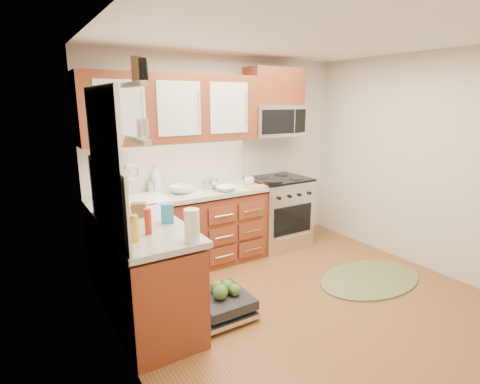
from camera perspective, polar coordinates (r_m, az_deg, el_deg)
floor at (r=3.94m, az=10.56°, el=-16.40°), size 3.50×3.50×0.00m
ceiling at (r=3.45m, az=12.53°, el=22.43°), size 3.50×3.50×0.00m
wall_back at (r=4.89m, az=-2.67°, el=5.40°), size 3.50×0.04×2.50m
wall_left at (r=2.65m, az=-17.56°, el=-2.55°), size 0.04×3.50×2.50m
wall_right at (r=4.84m, az=26.88°, el=3.83°), size 0.04×3.50×2.50m
base_cabinet_back at (r=4.52m, az=-8.79°, el=-6.27°), size 2.05×0.60×0.85m
base_cabinet_left at (r=3.49m, az=-13.90°, el=-12.80°), size 0.60×1.25×0.85m
countertop_back at (r=4.37m, az=-8.96°, el=-0.45°), size 2.07×0.64×0.05m
countertop_left at (r=3.31m, az=-14.21°, el=-5.39°), size 0.64×1.27×0.05m
backsplash_back at (r=4.58m, az=-10.55°, el=4.09°), size 2.05×0.02×0.57m
backsplash_left at (r=3.16m, az=-19.64°, el=-0.86°), size 0.02×1.25×0.57m
upper_cabinets at (r=4.36m, az=-10.16°, el=12.43°), size 2.05×0.35×0.75m
cabinet_over_mw at (r=5.06m, az=5.24°, el=15.70°), size 0.76×0.35×0.47m
range at (r=5.16m, az=5.80°, el=-3.03°), size 0.76×0.64×0.95m
microwave at (r=5.04m, az=5.30°, el=10.76°), size 0.76×0.38×0.40m
sink at (r=4.21m, az=-15.40°, el=-2.75°), size 0.62×0.50×0.26m
dishwasher at (r=3.66m, az=-3.23°, el=-16.85°), size 0.70×0.60×0.20m
window at (r=3.07m, az=-20.05°, el=5.19°), size 0.03×1.05×1.05m
window_blind at (r=3.05m, az=-20.11°, el=11.38°), size 0.02×0.96×0.40m
shelf_upper at (r=2.22m, az=-15.99°, el=15.46°), size 0.04×0.40×0.03m
shelf_lower at (r=2.23m, az=-15.47°, el=7.74°), size 0.04×0.40×0.03m
rug at (r=4.56m, az=19.17°, el=-12.38°), size 1.51×1.28×0.02m
skillet at (r=4.68m, az=5.07°, el=1.50°), size 0.23×0.23×0.04m
stock_pot at (r=4.53m, az=-4.55°, el=1.28°), size 0.24×0.24×0.12m
cutting_board at (r=4.59m, az=2.56°, el=0.84°), size 0.28×0.21×0.02m
canister at (r=4.45m, az=-13.33°, el=0.86°), size 0.10×0.10×0.14m
paper_towel_roll at (r=2.84m, az=-7.35°, el=-5.07°), size 0.15×0.15×0.25m
mustard_bottle at (r=2.93m, az=-15.80°, el=-5.35°), size 0.08×0.08×0.21m
red_bottle at (r=3.06m, az=-13.85°, el=-4.40°), size 0.07×0.07×0.21m
wooden_box at (r=3.55m, az=-15.16°, el=-2.63°), size 0.16×0.13×0.13m
blue_carton at (r=3.31m, az=-11.02°, el=-3.23°), size 0.12×0.10×0.17m
bowl_a at (r=4.40m, az=-2.12°, el=0.53°), size 0.29×0.29×0.06m
bowl_b at (r=4.36m, az=-8.93°, el=0.44°), size 0.36×0.36×0.09m
cup at (r=4.72m, az=1.40°, el=1.70°), size 0.13×0.13×0.10m
soap_bottle_a at (r=4.48m, az=-12.70°, el=2.17°), size 0.13×0.13×0.32m
soap_bottle_b at (r=3.43m, az=-18.30°, el=-2.77°), size 0.11×0.11×0.21m
soap_bottle_c at (r=3.61m, az=-18.45°, el=-2.31°), size 0.15×0.15×0.16m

